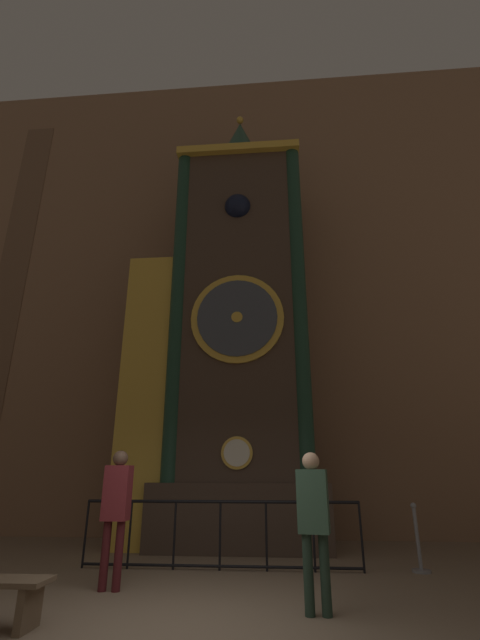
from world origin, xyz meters
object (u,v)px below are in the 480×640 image
(visitor_near, at_px, (116,503))
(visitor_far, at_px, (314,514))
(stanchion_post, at_px, (419,549))
(clock_tower, at_px, (226,333))

(visitor_near, distance_m, visitor_far, 2.70)
(visitor_near, relative_size, stanchion_post, 1.76)
(visitor_far, relative_size, stanchion_post, 1.69)
(clock_tower, distance_m, visitor_near, 4.87)
(clock_tower, bearing_deg, visitor_far, -69.77)
(visitor_near, height_order, stanchion_post, visitor_near)
(visitor_near, xyz_separation_m, stanchion_post, (4.33, 1.47, -0.72))
(stanchion_post, bearing_deg, visitor_far, -127.59)
(clock_tower, xyz_separation_m, visitor_far, (1.50, -4.06, -3.49))
(clock_tower, distance_m, stanchion_post, 5.57)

